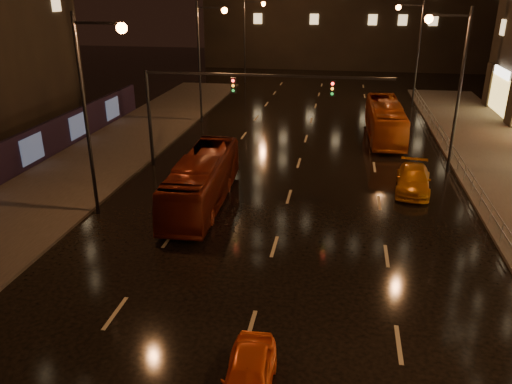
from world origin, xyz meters
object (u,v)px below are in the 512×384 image
bus_red (202,180)px  taxi_near (249,377)px  taxi_far (413,180)px  bus_curb (385,120)px

bus_red → taxi_near: bus_red is taller
taxi_near → taxi_far: taxi_far is taller
bus_red → taxi_far: bearing=17.1°
bus_red → bus_curb: bus_curb is taller
bus_curb → taxi_near: bus_curb is taller
bus_curb → taxi_far: bus_curb is taller
bus_red → taxi_near: 14.14m
taxi_near → bus_red: bearing=108.4°
bus_curb → taxi_far: (0.98, -11.09, -0.75)m
bus_red → taxi_far: bus_red is taller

